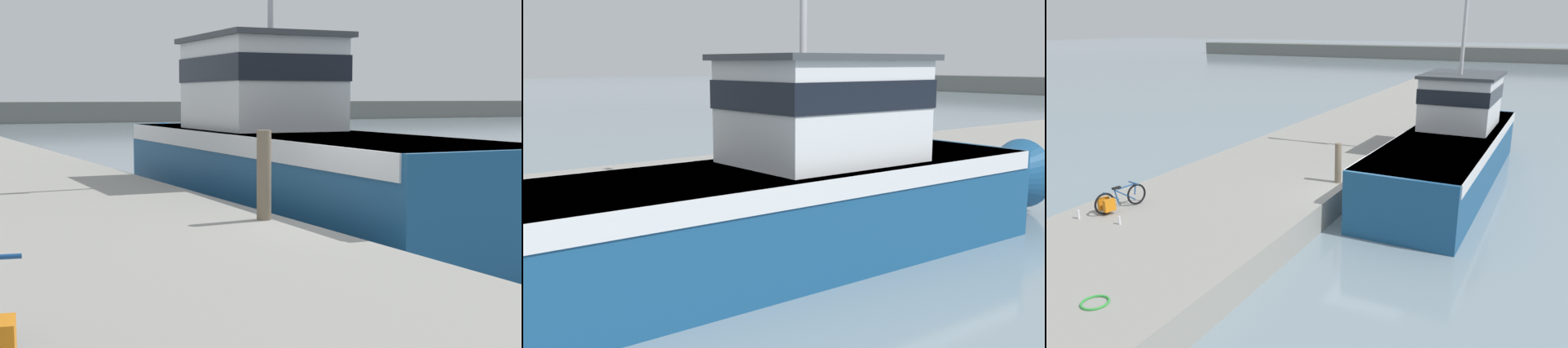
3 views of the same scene
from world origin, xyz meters
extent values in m
plane|color=gray|center=(0.00, 0.00, 0.00)|extent=(320.00, 320.00, 0.00)
cube|color=gray|center=(-4.28, 0.00, 0.44)|extent=(6.34, 80.00, 0.88)
cube|color=navy|center=(1.32, 4.99, 0.98)|extent=(3.63, 12.99, 1.96)
cone|color=navy|center=(1.54, 12.60, 0.98)|extent=(1.93, 2.37, 1.87)
cube|color=silver|center=(1.32, 4.99, 1.77)|extent=(3.69, 12.73, 0.39)
cube|color=silver|center=(1.36, 6.60, 2.97)|extent=(2.71, 3.63, 2.01)
cube|color=black|center=(1.36, 6.60, 3.32)|extent=(2.77, 3.71, 0.56)
cube|color=#3D4247|center=(1.36, 6.60, 4.03)|extent=(2.93, 3.92, 0.12)
torus|color=black|center=(-6.22, -4.78, 1.19)|extent=(0.18, 0.62, 0.62)
torus|color=black|center=(-6.01, -3.78, 1.19)|extent=(0.18, 0.62, 0.62)
cylinder|color=navy|center=(-6.19, -4.62, 1.12)|extent=(0.10, 0.35, 0.17)
cylinder|color=navy|center=(-6.14, -4.40, 1.28)|extent=(0.06, 0.14, 0.47)
cylinder|color=navy|center=(-6.17, -4.57, 1.35)|extent=(0.13, 0.45, 0.35)
cylinder|color=navy|center=(-6.09, -4.14, 1.27)|extent=(0.17, 0.64, 0.48)
cylinder|color=navy|center=(-6.08, -4.09, 1.50)|extent=(0.14, 0.52, 0.05)
cylinder|color=navy|center=(-6.02, -3.81, 1.34)|extent=(0.05, 0.10, 0.32)
cylinder|color=navy|center=(-6.03, -3.84, 1.55)|extent=(0.44, 0.13, 0.04)
cube|color=black|center=(-6.14, -4.38, 1.54)|extent=(0.15, 0.26, 0.05)
cube|color=orange|center=(-6.35, -4.70, 1.16)|extent=(0.18, 0.34, 0.34)
cube|color=orange|center=(-6.07, -4.76, 1.16)|extent=(0.18, 0.34, 0.34)
cylinder|color=#756651|center=(-1.51, 0.73, 1.55)|extent=(0.22, 0.22, 1.34)
torus|color=green|center=(-2.77, -8.34, 0.90)|extent=(0.54, 0.54, 0.04)
cylinder|color=silver|center=(-6.61, -5.35, 1.00)|extent=(0.07, 0.07, 0.25)
cylinder|color=silver|center=(-5.31, -5.17, 0.99)|extent=(0.06, 0.06, 0.23)
camera|label=1|loc=(-6.81, -9.80, 2.70)|focal=55.00mm
camera|label=2|loc=(10.89, -2.30, 3.93)|focal=45.00mm
camera|label=3|loc=(4.54, -14.30, 5.98)|focal=35.00mm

